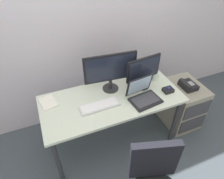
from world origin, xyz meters
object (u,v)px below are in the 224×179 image
object	(u,v)px
keyboard	(100,106)
banana	(133,76)
file_cabinet	(181,104)
paper_notepad	(48,102)
desk_phone	(188,85)
laptop	(143,95)
monitor_side	(143,71)
monitor_main	(110,70)
coffee_mug	(154,76)
trackball_mouse	(168,90)

from	to	relation	value
keyboard	banana	size ratio (longest dim) A/B	2.17
file_cabinet	paper_notepad	distance (m)	1.70
file_cabinet	desk_phone	xyz separation A→B (m)	(-0.01, -0.02, 0.34)
laptop	banana	world-z (taller)	laptop
monitor_side	paper_notepad	xyz separation A→B (m)	(-1.04, 0.12, -0.20)
monitor_main	paper_notepad	xyz separation A→B (m)	(-0.69, 0.03, -0.25)
coffee_mug	paper_notepad	distance (m)	1.24
laptop	coffee_mug	size ratio (longest dim) A/B	3.24
laptop	coffee_mug	distance (m)	0.38
laptop	monitor_side	bearing A→B (deg)	64.88
coffee_mug	keyboard	bearing A→B (deg)	-165.43
file_cabinet	keyboard	size ratio (longest dim) A/B	1.49
coffee_mug	banana	size ratio (longest dim) A/B	0.55
banana	desk_phone	bearing A→B (deg)	-26.53
coffee_mug	monitor_side	bearing A→B (deg)	-164.01
desk_phone	monitor_side	distance (m)	0.66
banana	file_cabinet	bearing A→B (deg)	-24.97
desk_phone	trackball_mouse	size ratio (longest dim) A/B	1.82
trackball_mouse	coffee_mug	xyz separation A→B (m)	(-0.03, 0.26, 0.03)
banana	trackball_mouse	bearing A→B (deg)	-57.21
monitor_side	monitor_main	bearing A→B (deg)	166.05
laptop	paper_notepad	bearing A→B (deg)	161.41
coffee_mug	file_cabinet	bearing A→B (deg)	-22.06
laptop	desk_phone	bearing A→B (deg)	6.44
file_cabinet	keyboard	bearing A→B (deg)	-178.22
desk_phone	paper_notepad	size ratio (longest dim) A/B	0.96
trackball_mouse	coffee_mug	bearing A→B (deg)	96.16
paper_notepad	desk_phone	bearing A→B (deg)	-8.48
trackball_mouse	paper_notepad	bearing A→B (deg)	165.77
file_cabinet	banana	bearing A→B (deg)	155.03
monitor_side	trackball_mouse	distance (m)	0.35
monitor_side	banana	world-z (taller)	monitor_side
desk_phone	coffee_mug	bearing A→B (deg)	155.48
desk_phone	monitor_side	size ratio (longest dim) A/B	0.48
paper_notepad	banana	distance (m)	1.02
laptop	keyboard	bearing A→B (deg)	173.08
paper_notepad	trackball_mouse	bearing A→B (deg)	-14.23
banana	laptop	bearing A→B (deg)	-100.55
coffee_mug	paper_notepad	size ratio (longest dim) A/B	0.50
monitor_main	laptop	xyz separation A→B (m)	(0.26, -0.28, -0.20)
trackball_mouse	banana	bearing A→B (deg)	122.79
desk_phone	keyboard	distance (m)	1.15
keyboard	desk_phone	bearing A→B (deg)	0.98
laptop	paper_notepad	xyz separation A→B (m)	(-0.95, 0.32, -0.05)
laptop	trackball_mouse	bearing A→B (deg)	-0.33
file_cabinet	laptop	distance (m)	0.84
monitor_side	desk_phone	bearing A→B (deg)	-11.70
paper_notepad	banana	size ratio (longest dim) A/B	1.09
paper_notepad	file_cabinet	bearing A→B (deg)	-7.87
monitor_main	file_cabinet	bearing A→B (deg)	-11.49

